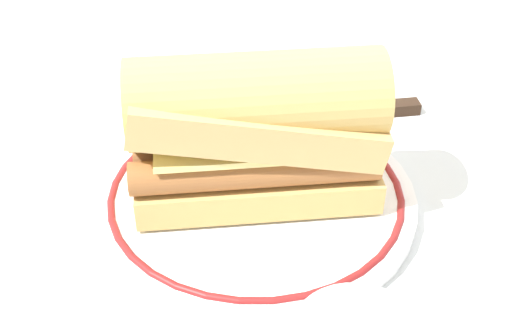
{
  "coord_description": "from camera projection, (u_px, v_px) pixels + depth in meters",
  "views": [
    {
      "loc": [
        0.12,
        -0.38,
        0.37
      ],
      "look_at": [
        -0.01,
        0.04,
        0.04
      ],
      "focal_mm": 47.98,
      "sensor_mm": 36.0,
      "label": 1
    }
  ],
  "objects": [
    {
      "name": "butter_knife",
      "position": [
        362.0,
        112.0,
        0.67
      ],
      "size": [
        0.14,
        0.08,
        0.01
      ],
      "color": "silver",
      "rests_on": "ground_plane"
    },
    {
      "name": "plate",
      "position": [
        256.0,
        196.0,
        0.56
      ],
      "size": [
        0.26,
        0.26,
        0.01
      ],
      "color": "white",
      "rests_on": "ground_plane"
    },
    {
      "name": "sausage_sandwich",
      "position": [
        256.0,
        127.0,
        0.52
      ],
      "size": [
        0.21,
        0.15,
        0.12
      ],
      "rotation": [
        0.0,
        0.0,
        0.4
      ],
      "color": "tan",
      "rests_on": "plate"
    },
    {
      "name": "ground_plane",
      "position": [
        252.0,
        234.0,
        0.54
      ],
      "size": [
        1.5,
        1.5,
        0.0
      ],
      "primitive_type": "plane",
      "color": "silver"
    }
  ]
}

